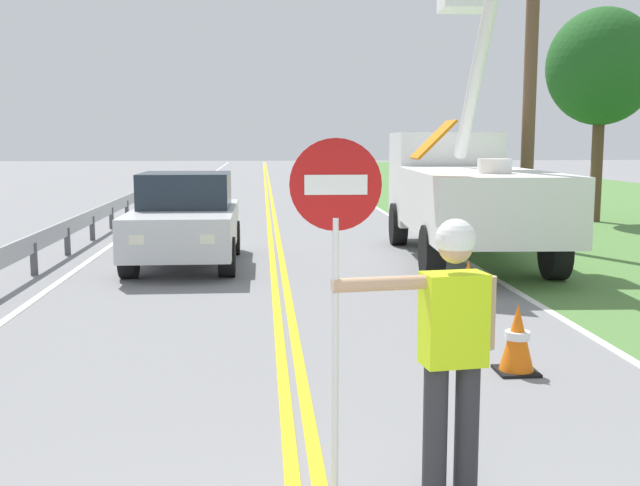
# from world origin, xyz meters

# --- Properties ---
(centerline_yellow_left) EXTENTS (0.11, 110.00, 0.01)m
(centerline_yellow_left) POSITION_xyz_m (-0.09, 20.00, 0.01)
(centerline_yellow_left) COLOR yellow
(centerline_yellow_left) RESTS_ON ground
(centerline_yellow_right) EXTENTS (0.11, 110.00, 0.01)m
(centerline_yellow_right) POSITION_xyz_m (0.09, 20.00, 0.01)
(centerline_yellow_right) COLOR yellow
(centerline_yellow_right) RESTS_ON ground
(edge_line_right) EXTENTS (0.12, 110.00, 0.01)m
(edge_line_right) POSITION_xyz_m (3.60, 20.00, 0.01)
(edge_line_right) COLOR silver
(edge_line_right) RESTS_ON ground
(edge_line_left) EXTENTS (0.12, 110.00, 0.01)m
(edge_line_left) POSITION_xyz_m (-3.60, 20.00, 0.01)
(edge_line_left) COLOR silver
(edge_line_left) RESTS_ON ground
(flagger_worker) EXTENTS (1.08, 0.30, 1.83)m
(flagger_worker) POSITION_xyz_m (0.93, 2.18, 1.05)
(flagger_worker) COLOR #2D2D33
(flagger_worker) RESTS_ON ground
(stop_sign_paddle) EXTENTS (0.56, 0.04, 2.33)m
(stop_sign_paddle) POSITION_xyz_m (0.17, 2.07, 1.71)
(stop_sign_paddle) COLOR silver
(stop_sign_paddle) RESTS_ON ground
(utility_bucket_truck) EXTENTS (2.95, 6.91, 5.60)m
(utility_bucket_truck) POSITION_xyz_m (3.66, 12.24, 1.42)
(utility_bucket_truck) COLOR white
(utility_bucket_truck) RESTS_ON ground
(oncoming_sedan_nearest) EXTENTS (1.92, 4.11, 1.70)m
(oncoming_sedan_nearest) POSITION_xyz_m (-1.70, 11.66, 0.83)
(oncoming_sedan_nearest) COLOR silver
(oncoming_sedan_nearest) RESTS_ON ground
(utility_pole_near) EXTENTS (1.80, 0.28, 8.29)m
(utility_pole_near) POSITION_xyz_m (5.47, 13.69, 4.33)
(utility_pole_near) COLOR brown
(utility_pole_near) RESTS_ON ground
(traffic_cone_lead) EXTENTS (0.40, 0.40, 0.70)m
(traffic_cone_lead) POSITION_xyz_m (2.25, 4.71, 0.34)
(traffic_cone_lead) COLOR orange
(traffic_cone_lead) RESTS_ON ground
(traffic_cone_mid) EXTENTS (0.40, 0.40, 0.70)m
(traffic_cone_mid) POSITION_xyz_m (2.49, 7.45, 0.34)
(traffic_cone_mid) COLOR orange
(traffic_cone_mid) RESTS_ON ground
(guardrail_left_shoulder) EXTENTS (0.10, 32.00, 0.71)m
(guardrail_left_shoulder) POSITION_xyz_m (-4.20, 14.18, 0.52)
(guardrail_left_shoulder) COLOR #9EA0A3
(guardrail_left_shoulder) RESTS_ON ground
(roadside_tree_verge) EXTENTS (3.00, 3.00, 5.90)m
(roadside_tree_verge) POSITION_xyz_m (9.11, 18.30, 4.27)
(roadside_tree_verge) COLOR brown
(roadside_tree_verge) RESTS_ON ground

